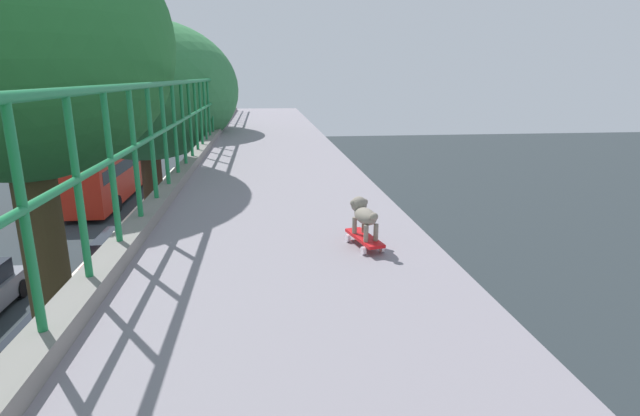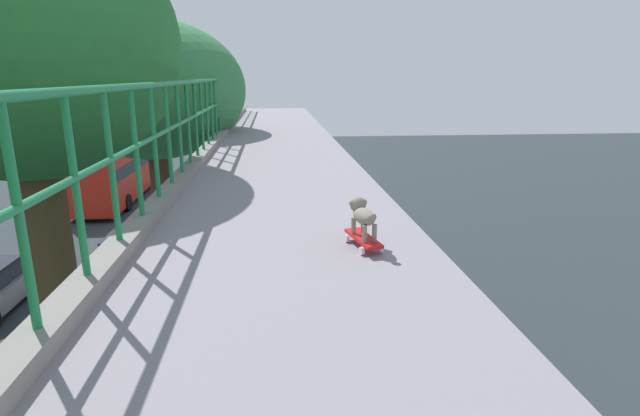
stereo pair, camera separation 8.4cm
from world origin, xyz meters
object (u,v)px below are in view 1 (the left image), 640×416
(car_black_fifth, at_px, (52,350))
(toy_skateboard, at_px, (364,239))
(car_red_taxi_seventh, at_px, (121,252))
(small_dog, at_px, (364,214))
(city_bus, at_px, (108,170))

(car_black_fifth, xyz_separation_m, toy_skateboard, (6.33, -8.45, 5.63))
(car_red_taxi_seventh, relative_size, small_dog, 11.93)
(city_bus, relative_size, toy_skateboard, 24.13)
(city_bus, height_order, small_dog, small_dog)
(car_black_fifth, xyz_separation_m, small_dog, (6.32, -8.43, 5.83))
(car_red_taxi_seventh, xyz_separation_m, city_bus, (-3.82, 11.96, 1.16))
(car_black_fifth, distance_m, toy_skateboard, 11.97)
(city_bus, relative_size, small_dog, 30.28)
(car_black_fifth, height_order, small_dog, small_dog)
(city_bus, bearing_deg, small_dog, -69.47)
(car_red_taxi_seventh, xyz_separation_m, small_dog, (6.55, -15.73, 5.82))
(car_red_taxi_seventh, distance_m, city_bus, 12.60)
(car_red_taxi_seventh, bearing_deg, toy_skateboard, -67.40)
(car_black_fifth, xyz_separation_m, city_bus, (-4.04, 19.26, 1.16))
(toy_skateboard, bearing_deg, car_black_fifth, 126.84)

